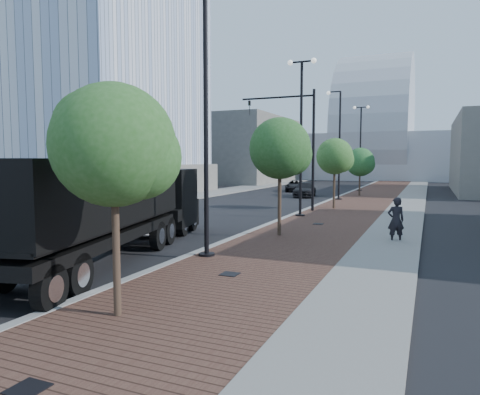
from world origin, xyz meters
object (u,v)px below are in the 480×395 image
at_px(dump_truck, 136,210).
at_px(white_sedan, 154,219).
at_px(pedestrian, 396,220).
at_px(dark_car_mid, 296,186).

distance_m(dump_truck, white_sedan, 3.42).
xyz_separation_m(dump_truck, pedestrian, (9.34, 4.90, -0.51)).
xyz_separation_m(white_sedan, pedestrian, (10.63, 1.84, 0.30)).
height_order(dump_truck, dark_car_mid, dump_truck).
relative_size(dark_car_mid, pedestrian, 2.37).
bearing_deg(dump_truck, dark_car_mid, 81.22).
distance_m(white_sedan, dark_car_mid, 29.80).
height_order(white_sedan, pedestrian, pedestrian).
xyz_separation_m(white_sedan, dark_car_mid, (-1.66, 29.76, -0.02)).
height_order(dump_truck, pedestrian, dump_truck).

